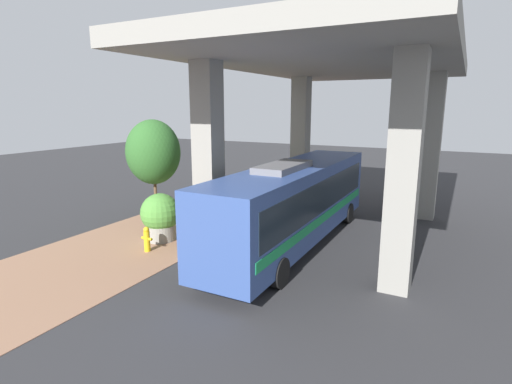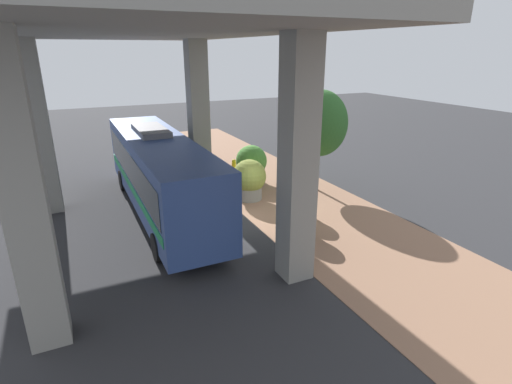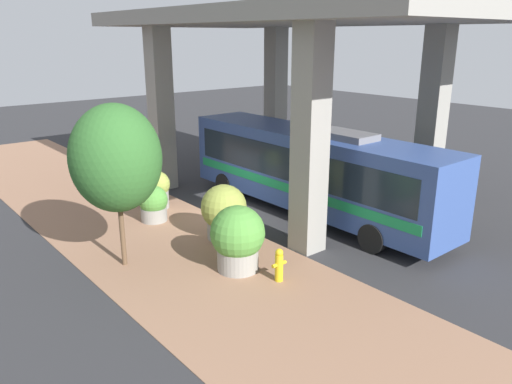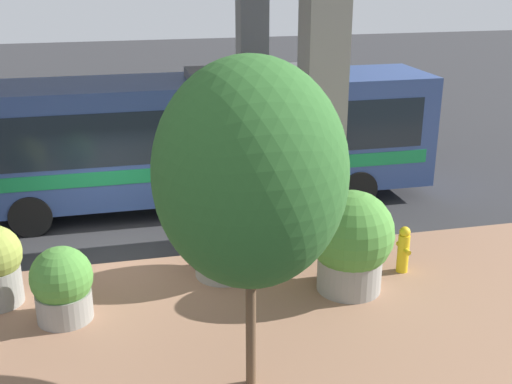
# 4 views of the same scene
# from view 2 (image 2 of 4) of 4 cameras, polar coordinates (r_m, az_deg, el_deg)

# --- Properties ---
(ground_plane) EXTENTS (80.00, 80.00, 0.00)m
(ground_plane) POSITION_cam_2_polar(r_m,az_deg,el_deg) (17.08, -1.18, -3.88)
(ground_plane) COLOR #2D2D30
(ground_plane) RESTS_ON ground
(sidewalk_strip) EXTENTS (6.00, 40.00, 0.02)m
(sidewalk_strip) POSITION_cam_2_polar(r_m,az_deg,el_deg) (18.41, 7.36, -2.21)
(sidewalk_strip) COLOR #936B51
(sidewalk_strip) RESTS_ON ground
(overpass) EXTENTS (9.40, 17.39, 7.90)m
(overpass) POSITION_cam_2_polar(r_m,az_deg,el_deg) (14.48, -16.81, 18.92)
(overpass) COLOR gray
(overpass) RESTS_ON ground
(bus) EXTENTS (2.56, 12.11, 3.58)m
(bus) POSITION_cam_2_polar(r_m,az_deg,el_deg) (17.64, -13.61, 3.05)
(bus) COLOR #334C8C
(bus) RESTS_ON ground
(fire_hydrant) EXTENTS (0.50, 0.24, 1.03)m
(fire_hydrant) POSITION_cam_2_polar(r_m,az_deg,el_deg) (22.59, -3.16, 3.44)
(fire_hydrant) COLOR gold
(fire_hydrant) RESTS_ON ground
(planter_front) EXTENTS (1.61, 1.61, 1.96)m
(planter_front) POSITION_cam_2_polar(r_m,az_deg,el_deg) (18.98, -0.97, 1.80)
(planter_front) COLOR gray
(planter_front) RESTS_ON ground
(planter_middle) EXTENTS (1.67, 1.67, 2.06)m
(planter_middle) POSITION_cam_2_polar(r_m,az_deg,el_deg) (21.43, -0.67, 4.03)
(planter_middle) COLOR gray
(planter_middle) RESTS_ON ground
(planter_back) EXTENTS (1.11, 1.11, 1.42)m
(planter_back) POSITION_cam_2_polar(r_m,az_deg,el_deg) (16.97, 6.72, -1.64)
(planter_back) COLOR gray
(planter_back) RESTS_ON ground
(planter_extra) EXTENTS (1.07, 1.07, 1.58)m
(planter_extra) POSITION_cam_2_polar(r_m,az_deg,el_deg) (15.50, 6.46, -3.25)
(planter_extra) COLOR gray
(planter_extra) RESTS_ON ground
(street_tree_near) EXTENTS (2.69, 2.69, 5.05)m
(street_tree_near) POSITION_cam_2_polar(r_m,az_deg,el_deg) (19.96, 9.12, 9.64)
(street_tree_near) COLOR brown
(street_tree_near) RESTS_ON ground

